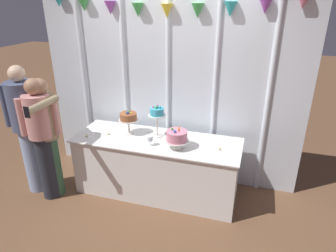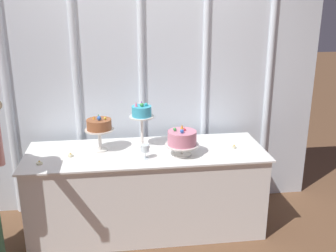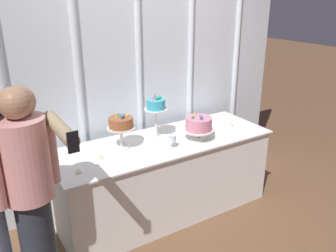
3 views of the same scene
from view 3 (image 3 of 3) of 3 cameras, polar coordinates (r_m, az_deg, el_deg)
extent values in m
plane|color=brown|center=(3.66, 0.28, -14.33)|extent=(24.00, 24.00, 0.00)
cube|color=silver|center=(3.59, -4.99, 9.38)|extent=(3.59, 0.04, 2.79)
cylinder|color=silver|center=(3.21, -25.37, 6.05)|extent=(0.08, 0.08, 2.79)
cylinder|color=silver|center=(3.34, -14.38, 7.93)|extent=(0.07, 0.07, 2.79)
cylinder|color=silver|center=(3.58, -4.73, 9.33)|extent=(0.06, 0.06, 2.79)
cylinder|color=silver|center=(3.90, 3.66, 10.33)|extent=(0.06, 0.06, 2.79)
cylinder|color=silver|center=(4.31, 11.00, 11.02)|extent=(0.06, 0.06, 2.79)
cube|color=white|center=(3.52, -0.59, -8.41)|extent=(2.09, 0.70, 0.77)
cube|color=white|center=(3.35, -0.61, -2.56)|extent=(2.14, 0.75, 0.01)
cylinder|color=silver|center=(3.23, -7.46, -3.43)|extent=(0.13, 0.13, 0.01)
cylinder|color=silver|center=(3.19, -7.54, -1.86)|extent=(0.03, 0.03, 0.18)
cylinder|color=silver|center=(3.15, -7.62, -0.26)|extent=(0.26, 0.26, 0.01)
cylinder|color=#995633|center=(3.14, -7.66, 0.59)|extent=(0.22, 0.22, 0.09)
sphere|color=yellow|center=(3.13, -6.69, 1.69)|extent=(0.02, 0.02, 0.02)
cone|color=green|center=(3.15, -8.08, 1.92)|extent=(0.03, 0.03, 0.04)
cone|color=orange|center=(3.11, -8.52, 1.54)|extent=(0.02, 0.02, 0.03)
sphere|color=blue|center=(3.09, -7.42, 1.58)|extent=(0.04, 0.04, 0.04)
cylinder|color=silver|center=(3.42, -1.92, -1.83)|extent=(0.14, 0.14, 0.01)
cylinder|color=silver|center=(3.36, -1.95, 0.42)|extent=(0.02, 0.02, 0.28)
cylinder|color=silver|center=(3.32, -1.98, 2.73)|extent=(0.23, 0.23, 0.01)
cylinder|color=#3DB2D1|center=(3.30, -1.99, 3.58)|extent=(0.18, 0.18, 0.09)
sphere|color=#2DB2B7|center=(3.30, -1.37, 4.70)|extent=(0.03, 0.03, 0.03)
cone|color=purple|center=(3.30, -2.15, 4.82)|extent=(0.03, 0.03, 0.05)
cone|color=pink|center=(3.25, -2.66, 4.55)|extent=(0.03, 0.03, 0.04)
sphere|color=green|center=(3.26, -1.79, 4.56)|extent=(0.04, 0.04, 0.04)
cylinder|color=silver|center=(3.40, 4.93, -2.02)|extent=(0.17, 0.17, 0.01)
cylinder|color=silver|center=(3.38, 4.95, -1.32)|extent=(0.02, 0.02, 0.08)
cylinder|color=silver|center=(3.37, 4.97, -0.63)|extent=(0.30, 0.30, 0.01)
cylinder|color=pink|center=(3.34, 5.01, 0.40)|extent=(0.25, 0.25, 0.12)
sphere|color=#DB333D|center=(3.34, 5.29, 1.66)|extent=(0.02, 0.02, 0.02)
cone|color=orange|center=(3.37, 4.52, 2.03)|extent=(0.03, 0.03, 0.04)
sphere|color=green|center=(3.29, 4.05, 1.49)|extent=(0.03, 0.03, 0.03)
sphere|color=blue|center=(3.27, 5.44, 1.37)|extent=(0.03, 0.03, 0.03)
cylinder|color=silver|center=(3.20, 0.67, -3.53)|extent=(0.06, 0.06, 0.00)
cylinder|color=silver|center=(3.19, 0.67, -3.01)|extent=(0.01, 0.01, 0.06)
cylinder|color=silver|center=(3.16, 0.67, -2.01)|extent=(0.07, 0.07, 0.06)
cylinder|color=beige|center=(2.86, -14.33, -7.22)|extent=(0.05, 0.05, 0.02)
sphere|color=#F9CC4C|center=(2.86, -14.37, -6.90)|extent=(0.01, 0.01, 0.01)
cylinder|color=beige|center=(3.05, -10.91, -5.13)|extent=(0.04, 0.04, 0.02)
sphere|color=#F9CC4C|center=(3.04, -10.93, -4.81)|extent=(0.01, 0.01, 0.01)
cylinder|color=beige|center=(3.77, 10.21, 0.10)|extent=(0.04, 0.04, 0.02)
sphere|color=#F9CC4C|center=(3.76, 10.23, 0.37)|extent=(0.01, 0.01, 0.01)
cylinder|color=#3D6B4C|center=(2.78, -19.82, -18.04)|extent=(0.25, 0.25, 0.84)
cylinder|color=#9E8966|center=(2.42, -21.83, -4.98)|extent=(0.35, 0.35, 0.56)
sphere|color=#A37556|center=(2.29, -23.09, 3.61)|extent=(0.20, 0.20, 0.20)
cylinder|color=#9E8966|center=(2.18, -17.14, -0.34)|extent=(0.08, 0.49, 0.08)
cube|color=black|center=(1.96, -15.18, -2.57)|extent=(0.06, 0.01, 0.12)
cylinder|color=#4C5675|center=(2.46, -24.92, -2.59)|extent=(0.08, 0.08, 0.54)
cylinder|color=#282D38|center=(2.72, -20.22, -18.61)|extent=(0.29, 0.29, 0.88)
cylinder|color=#D6938E|center=(2.35, -22.35, -5.08)|extent=(0.41, 0.41, 0.54)
sphere|color=#A37556|center=(2.22, -23.64, 3.45)|extent=(0.20, 0.20, 0.20)
cube|color=#664C84|center=(2.21, -21.77, -5.85)|extent=(0.04, 0.02, 0.34)
cylinder|color=#D6938E|center=(2.45, -18.51, -3.69)|extent=(0.08, 0.08, 0.47)
camera|label=1|loc=(2.82, 73.90, 13.60)|focal=31.82mm
camera|label=2|loc=(1.51, 84.57, 1.30)|focal=42.13mm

